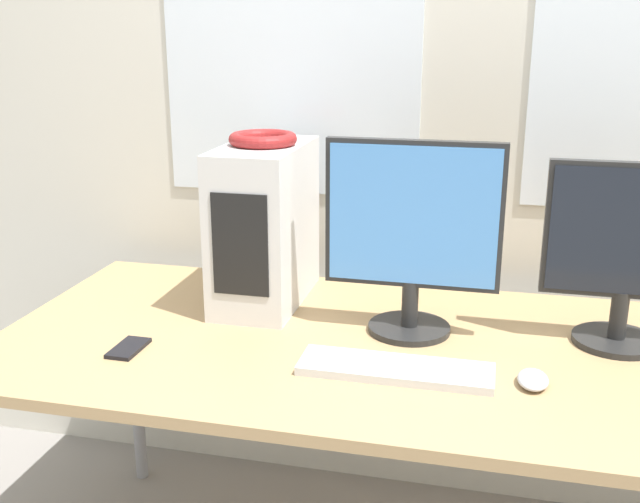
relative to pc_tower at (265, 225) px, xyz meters
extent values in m
cube|color=beige|center=(0.54, 0.36, 0.37)|extent=(8.00, 0.06, 2.70)
cube|color=tan|center=(0.54, -0.23, -0.24)|extent=(2.26, 0.92, 0.03)
cylinder|color=#99999E|center=(-0.52, 0.15, -0.61)|extent=(0.04, 0.04, 0.73)
cube|color=silver|center=(0.00, 0.00, 0.00)|extent=(0.21, 0.41, 0.44)
cube|color=black|center=(0.00, -0.21, 0.00)|extent=(0.15, 0.00, 0.27)
torus|color=maroon|center=(0.00, 0.00, 0.24)|extent=(0.18, 0.18, 0.03)
cylinder|color=black|center=(0.42, -0.13, -0.21)|extent=(0.21, 0.21, 0.02)
cylinder|color=black|center=(0.42, -0.13, -0.15)|extent=(0.04, 0.04, 0.12)
cube|color=black|center=(0.42, -0.13, 0.09)|extent=(0.44, 0.03, 0.37)
cube|color=#4C8CD8|center=(0.42, -0.15, 0.09)|extent=(0.41, 0.00, 0.34)
cylinder|color=black|center=(0.93, -0.09, -0.21)|extent=(0.21, 0.21, 0.02)
cylinder|color=black|center=(0.93, -0.09, -0.15)|extent=(0.04, 0.04, 0.12)
cube|color=black|center=(0.93, -0.09, 0.07)|extent=(0.39, 0.03, 0.33)
cube|color=black|center=(0.93, -0.11, 0.07)|extent=(0.36, 0.00, 0.30)
cube|color=silver|center=(0.42, -0.38, -0.21)|extent=(0.44, 0.13, 0.02)
cube|color=white|center=(0.42, -0.38, -0.20)|extent=(0.40, 0.11, 0.00)
ellipsoid|color=#B2B2B7|center=(0.72, -0.37, -0.21)|extent=(0.07, 0.10, 0.03)
cube|color=black|center=(-0.22, -0.41, -0.22)|extent=(0.07, 0.12, 0.01)
camera|label=1|loc=(0.62, -1.91, 0.53)|focal=42.00mm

